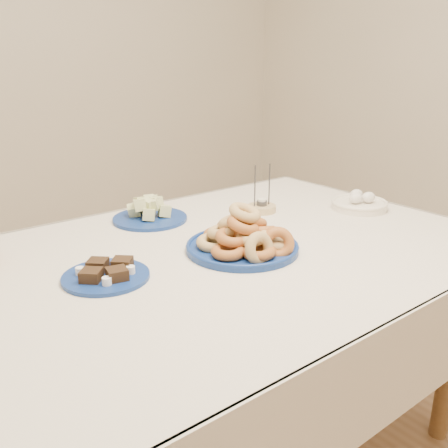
# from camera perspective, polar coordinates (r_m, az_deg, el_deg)

# --- Properties ---
(dining_table) EXTENTS (1.71, 1.11, 0.75)m
(dining_table) POSITION_cam_1_polar(r_m,az_deg,el_deg) (1.48, -1.22, -7.10)
(dining_table) COLOR brown
(dining_table) RESTS_ON ground
(donut_platter) EXTENTS (0.37, 0.37, 0.15)m
(donut_platter) POSITION_cam_1_polar(r_m,az_deg,el_deg) (1.43, 2.31, -1.70)
(donut_platter) COLOR navy
(donut_platter) RESTS_ON dining_table
(melon_plate) EXTENTS (0.30, 0.30, 0.09)m
(melon_plate) POSITION_cam_1_polar(r_m,az_deg,el_deg) (1.73, -8.53, 1.39)
(melon_plate) COLOR navy
(melon_plate) RESTS_ON dining_table
(brownie_plate) EXTENTS (0.29, 0.29, 0.04)m
(brownie_plate) POSITION_cam_1_polar(r_m,az_deg,el_deg) (1.30, -13.30, -5.59)
(brownie_plate) COLOR navy
(brownie_plate) RESTS_ON dining_table
(candle_holder) EXTENTS (0.12, 0.12, 0.17)m
(candle_holder) POSITION_cam_1_polar(r_m,az_deg,el_deg) (1.82, 4.32, 1.93)
(candle_holder) COLOR tan
(candle_holder) RESTS_ON dining_table
(egg_bowl) EXTENTS (0.25, 0.25, 0.07)m
(egg_bowl) POSITION_cam_1_polar(r_m,az_deg,el_deg) (1.91, 15.21, 2.30)
(egg_bowl) COLOR white
(egg_bowl) RESTS_ON dining_table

